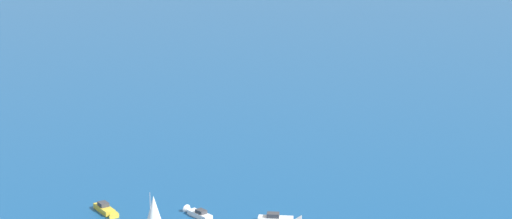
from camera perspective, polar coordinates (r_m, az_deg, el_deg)
name	(u,v)px	position (r m, az deg, el deg)	size (l,w,h in m)	color
motorboat_far_stbd	(107,210)	(176.00, -11.80, -7.86)	(3.37, 9.87, 2.81)	gold
sailboat_trailing	(154,212)	(163.42, -8.15, -8.09)	(7.06, 4.19, 8.88)	#9E9993
motorboat_ahead	(282,219)	(166.81, 2.06, -8.74)	(9.66, 7.92, 2.91)	white
motorboat_outer_ring_a	(197,213)	(171.47, -4.74, -8.21)	(4.10, 9.00, 2.53)	white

